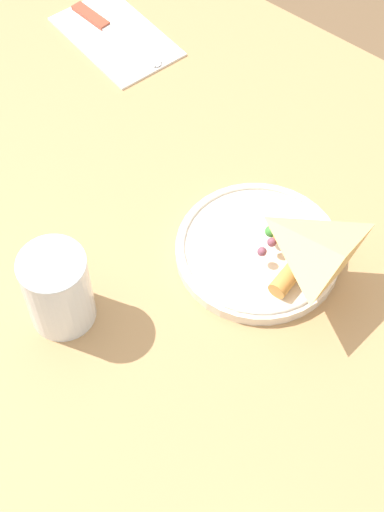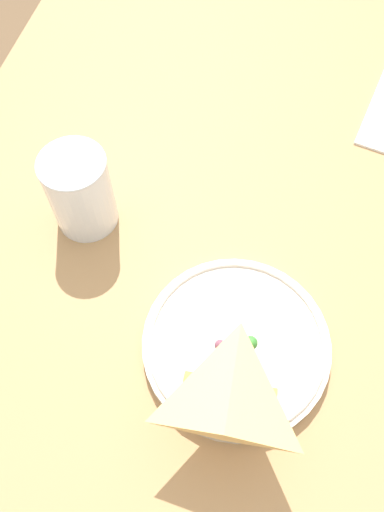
{
  "view_description": "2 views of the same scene",
  "coord_description": "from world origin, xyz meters",
  "px_view_note": "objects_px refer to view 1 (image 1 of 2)",
  "views": [
    {
      "loc": [
        0.46,
        -0.49,
        1.62
      ],
      "look_at": [
        0.13,
        -0.08,
        0.84
      ],
      "focal_mm": 55.0,
      "sensor_mm": 36.0,
      "label": 1
    },
    {
      "loc": [
        0.36,
        0.01,
        1.33
      ],
      "look_at": [
        0.08,
        -0.05,
        0.82
      ],
      "focal_mm": 35.0,
      "sensor_mm": 36.0,
      "label": 2
    }
  ],
  "objects_px": {
    "dining_table": "(159,245)",
    "butter_knife": "(111,31)",
    "milk_glass": "(58,290)",
    "napkin_folded": "(116,36)",
    "plate_pizza": "(260,249)"
  },
  "relations": [
    {
      "from": "napkin_folded",
      "to": "milk_glass",
      "type": "bearing_deg",
      "value": -54.6
    },
    {
      "from": "plate_pizza",
      "to": "napkin_folded",
      "type": "distance_m",
      "value": 0.48
    },
    {
      "from": "dining_table",
      "to": "napkin_folded",
      "type": "bearing_deg",
      "value": 141.87
    },
    {
      "from": "milk_glass",
      "to": "butter_knife",
      "type": "bearing_deg",
      "value": 126.26
    },
    {
      "from": "milk_glass",
      "to": "butter_knife",
      "type": "xyz_separation_m",
      "value": [
        -0.31,
        0.42,
        -0.05
      ]
    },
    {
      "from": "milk_glass",
      "to": "napkin_folded",
      "type": "xyz_separation_m",
      "value": [
        -0.3,
        0.42,
        -0.05
      ]
    },
    {
      "from": "dining_table",
      "to": "plate_pizza",
      "type": "distance_m",
      "value": 0.2
    },
    {
      "from": "dining_table",
      "to": "milk_glass",
      "type": "bearing_deg",
      "value": -82.18
    },
    {
      "from": "plate_pizza",
      "to": "butter_knife",
      "type": "relative_size",
      "value": 1.05
    },
    {
      "from": "dining_table",
      "to": "napkin_folded",
      "type": "relative_size",
      "value": 4.99
    },
    {
      "from": "dining_table",
      "to": "plate_pizza",
      "type": "bearing_deg",
      "value": 5.95
    },
    {
      "from": "napkin_folded",
      "to": "dining_table",
      "type": "bearing_deg",
      "value": -38.13
    },
    {
      "from": "dining_table",
      "to": "butter_knife",
      "type": "distance_m",
      "value": 0.37
    },
    {
      "from": "dining_table",
      "to": "butter_knife",
      "type": "relative_size",
      "value": 5.66
    },
    {
      "from": "plate_pizza",
      "to": "milk_glass",
      "type": "relative_size",
      "value": 1.89
    }
  ]
}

